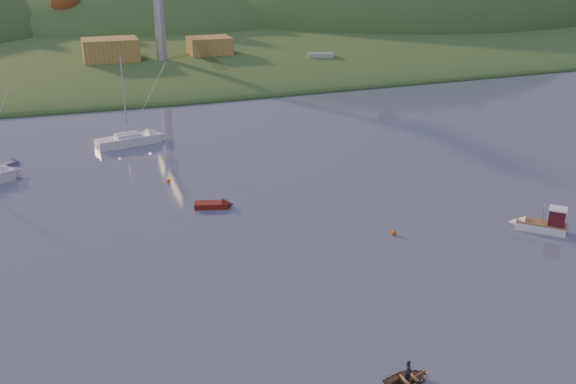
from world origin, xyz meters
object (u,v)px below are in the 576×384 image
object	(u,v)px
red_tender	(219,205)
fishing_boat	(538,223)
canoe	(408,379)
sailboat_far	(128,139)
grey_dinghy	(12,163)

from	to	relation	value
red_tender	fishing_boat	bearing A→B (deg)	-14.57
fishing_boat	canoe	size ratio (longest dim) A/B	1.59
canoe	sailboat_far	bearing A→B (deg)	5.08
sailboat_far	red_tender	xyz separation A→B (m)	(6.24, -25.47, -0.47)
fishing_boat	red_tender	distance (m)	31.26
fishing_boat	canoe	world-z (taller)	fishing_boat
red_tender	grey_dinghy	world-z (taller)	red_tender
grey_dinghy	red_tender	bearing A→B (deg)	-87.40
fishing_boat	sailboat_far	world-z (taller)	sailboat_far
sailboat_far	canoe	distance (m)	57.95
fishing_boat	grey_dinghy	bearing A→B (deg)	6.20
canoe	red_tender	distance (m)	31.81
red_tender	grey_dinghy	xyz separation A→B (m)	(-20.65, 21.90, -0.08)
grey_dinghy	sailboat_far	bearing A→B (deg)	-26.78
sailboat_far	canoe	world-z (taller)	sailboat_far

